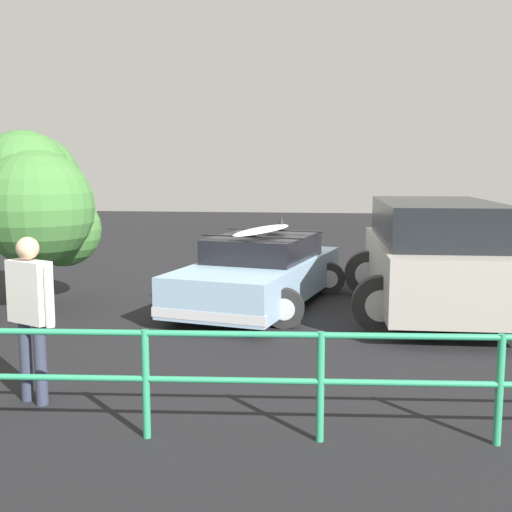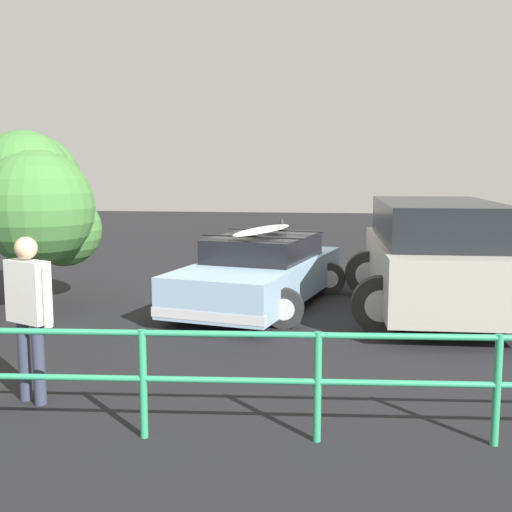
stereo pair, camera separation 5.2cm
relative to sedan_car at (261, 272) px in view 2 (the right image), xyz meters
The scene contains 6 objects.
ground_plane 0.78m from the sedan_car, 110.83° to the right, with size 44.00×44.00×0.02m, color black.
sedan_car is the anchor object (origin of this frame).
suv_car 2.95m from the sedan_car, behind, with size 2.87×4.73×1.85m.
person_bystander 5.28m from the sedan_car, 70.08° to the left, with size 0.61×0.39×1.72m.
railing_fence 5.67m from the sedan_car, 85.97° to the left, with size 9.29×0.71×0.99m.
bush_near_left 4.07m from the sedan_car, 10.53° to the left, with size 2.44×2.50×3.01m.
Camera 2 is at (-1.08, 11.43, 2.41)m, focal length 45.00 mm.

